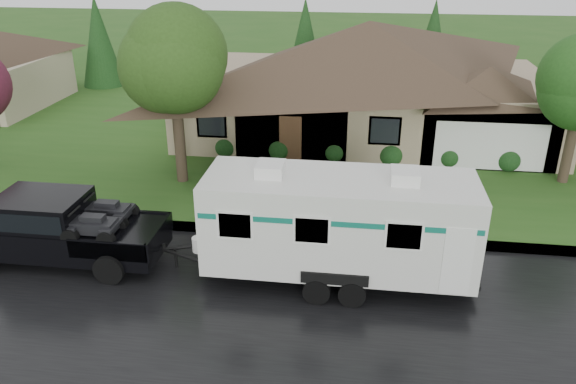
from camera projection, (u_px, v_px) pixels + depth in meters
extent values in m
plane|color=#275319|center=(292.00, 270.00, 17.29)|extent=(140.00, 140.00, 0.00)
cube|color=black|center=(283.00, 309.00, 15.48)|extent=(140.00, 8.00, 0.01)
cube|color=gray|center=(300.00, 234.00, 19.30)|extent=(140.00, 0.50, 0.15)
cube|color=#275319|center=(327.00, 125.00, 30.84)|extent=(140.00, 26.00, 0.15)
cube|color=tan|center=(365.00, 103.00, 29.04)|extent=(18.00, 10.00, 3.00)
pyramid|color=#3B2820|center=(370.00, 21.00, 27.37)|extent=(19.44, 10.80, 2.60)
cube|color=tan|center=(483.00, 127.00, 25.73)|extent=(5.76, 4.00, 2.70)
cylinder|color=#382B1E|center=(180.00, 146.00, 22.85)|extent=(0.45, 0.45, 2.99)
sphere|color=#32581C|center=(173.00, 66.00, 21.51)|extent=(4.13, 4.13, 4.13)
cylinder|color=#382B1E|center=(568.00, 152.00, 22.81)|extent=(0.41, 0.41, 2.60)
sphere|color=#143814|center=(226.00, 145.00, 25.97)|extent=(1.00, 1.00, 1.00)
sphere|color=#143814|center=(280.00, 148.00, 25.66)|extent=(1.00, 1.00, 1.00)
sphere|color=#143814|center=(335.00, 150.00, 25.35)|extent=(1.00, 1.00, 1.00)
sphere|color=#143814|center=(391.00, 153.00, 25.04)|extent=(1.00, 1.00, 1.00)
sphere|color=#143814|center=(449.00, 155.00, 24.73)|extent=(1.00, 1.00, 1.00)
sphere|color=#143814|center=(508.00, 158.00, 24.43)|extent=(1.00, 1.00, 1.00)
cube|color=black|center=(60.00, 235.00, 17.57)|extent=(6.55, 2.18, 0.94)
cube|color=black|center=(42.00, 210.00, 17.28)|extent=(2.62, 2.05, 0.98)
cube|color=black|center=(41.00, 209.00, 17.26)|extent=(2.40, 2.10, 0.60)
cube|color=black|center=(122.00, 233.00, 17.23)|extent=(2.40, 2.07, 0.07)
cylinder|color=black|center=(20.00, 227.00, 18.96)|extent=(0.92, 0.35, 0.92)
cylinder|color=black|center=(110.00, 269.00, 16.51)|extent=(0.92, 0.35, 0.92)
cylinder|color=black|center=(137.00, 235.00, 18.45)|extent=(0.92, 0.35, 0.92)
cube|color=silver|center=(339.00, 222.00, 16.06)|extent=(7.64, 2.62, 2.68)
cube|color=black|center=(337.00, 266.00, 16.67)|extent=(8.08, 1.31, 0.15)
cube|color=#0E6553|center=(339.00, 203.00, 15.82)|extent=(7.49, 2.64, 0.15)
cube|color=white|center=(270.00, 169.00, 15.69)|extent=(0.76, 0.87, 0.35)
cube|color=white|center=(405.00, 176.00, 15.23)|extent=(0.76, 0.87, 0.35)
cylinder|color=black|center=(316.00, 291.00, 15.59)|extent=(0.76, 0.26, 0.76)
cylinder|color=black|center=(324.00, 246.00, 17.92)|extent=(0.76, 0.26, 0.76)
cylinder|color=black|center=(352.00, 294.00, 15.47)|extent=(0.76, 0.26, 0.76)
cylinder|color=black|center=(354.00, 248.00, 17.80)|extent=(0.76, 0.26, 0.76)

